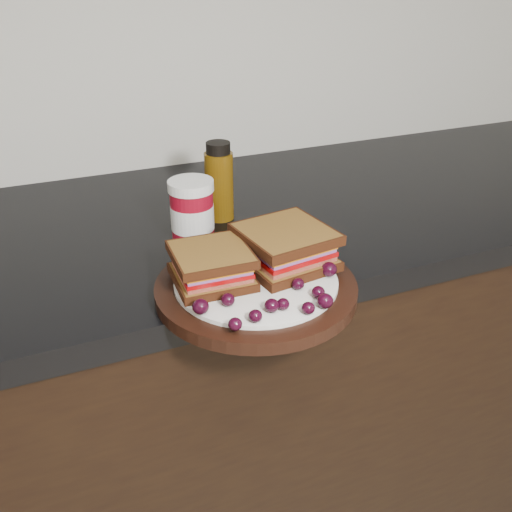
{
  "coord_description": "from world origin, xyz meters",
  "views": [
    {
      "loc": [
        -0.19,
        0.8,
        1.32
      ],
      "look_at": [
        0.08,
        1.42,
        0.96
      ],
      "focal_mm": 40.0,
      "sensor_mm": 36.0,
      "label": 1
    }
  ],
  "objects_px": {
    "plate": "(256,288)",
    "oil_bottle": "(219,181)",
    "condiment_jar": "(192,212)",
    "sandwich_left": "(212,266)"
  },
  "relations": [
    {
      "from": "sandwich_left",
      "to": "condiment_jar",
      "type": "distance_m",
      "value": 0.17
    },
    {
      "from": "sandwich_left",
      "to": "oil_bottle",
      "type": "xyz_separation_m",
      "value": [
        0.1,
        0.25,
        0.02
      ]
    },
    {
      "from": "condiment_jar",
      "to": "oil_bottle",
      "type": "height_order",
      "value": "oil_bottle"
    },
    {
      "from": "plate",
      "to": "condiment_jar",
      "type": "distance_m",
      "value": 0.2
    },
    {
      "from": "plate",
      "to": "oil_bottle",
      "type": "bearing_deg",
      "value": 81.05
    },
    {
      "from": "sandwich_left",
      "to": "plate",
      "type": "bearing_deg",
      "value": -16.25
    },
    {
      "from": "plate",
      "to": "oil_bottle",
      "type": "relative_size",
      "value": 2.02
    },
    {
      "from": "oil_bottle",
      "to": "condiment_jar",
      "type": "bearing_deg",
      "value": -133.97
    },
    {
      "from": "plate",
      "to": "sandwich_left",
      "type": "distance_m",
      "value": 0.07
    },
    {
      "from": "sandwich_left",
      "to": "oil_bottle",
      "type": "bearing_deg",
      "value": 70.45
    }
  ]
}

